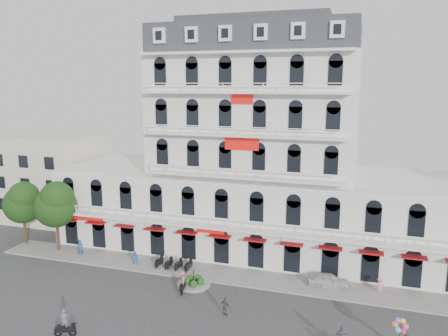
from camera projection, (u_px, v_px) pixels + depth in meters
ground at (201, 323)px, 34.99m from camera, size 120.00×120.00×0.00m
sidewalk at (233, 276)px, 43.39m from camera, size 53.00×4.00×0.16m
main_building at (256, 163)px, 49.94m from camera, size 45.00×15.00×25.80m
flank_building_west at (51, 176)px, 61.46m from camera, size 14.00×10.00×12.00m
traffic_island at (194, 283)px, 41.44m from camera, size 3.20×3.20×1.60m
parked_scooter_row at (174, 269)px, 45.10m from camera, size 4.40×1.80×1.10m
tree_west_outer at (23, 201)px, 51.00m from camera, size 4.50×4.48×7.76m
tree_west_inner at (56, 203)px, 48.99m from camera, size 4.76×4.76×8.25m
parked_car at (329, 280)px, 41.01m from camera, size 4.03×1.94×1.33m
rider_west at (65, 324)px, 32.94m from camera, size 1.63×0.88×2.24m
rider_center at (183, 281)px, 39.98m from camera, size 0.78×1.69×2.04m
pedestrian_left at (135, 258)px, 45.97m from camera, size 0.83×0.63×1.51m
pedestrian_mid at (225, 306)px, 35.95m from camera, size 1.04×0.69×1.65m
pedestrian_right at (380, 286)px, 39.64m from camera, size 1.05×0.63×1.60m
pedestrian_far at (80, 248)px, 48.20m from camera, size 0.84×0.79×1.92m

